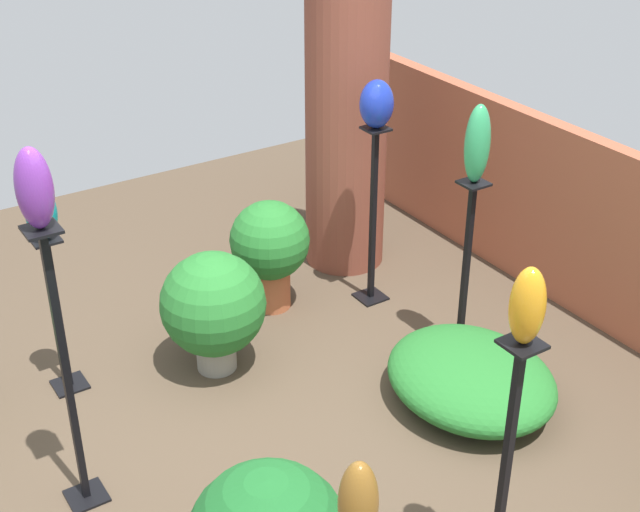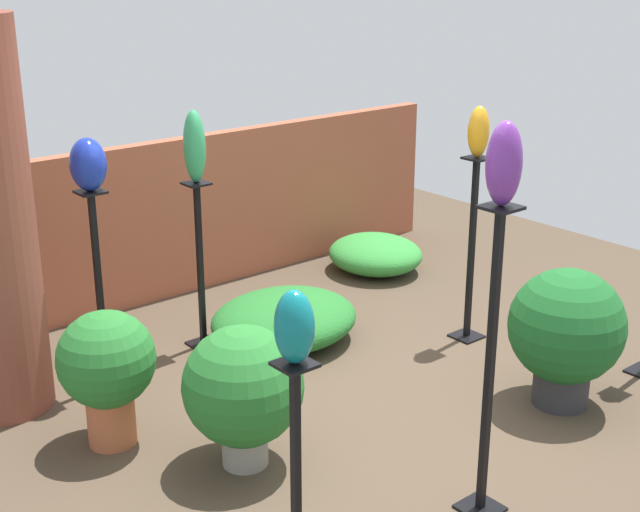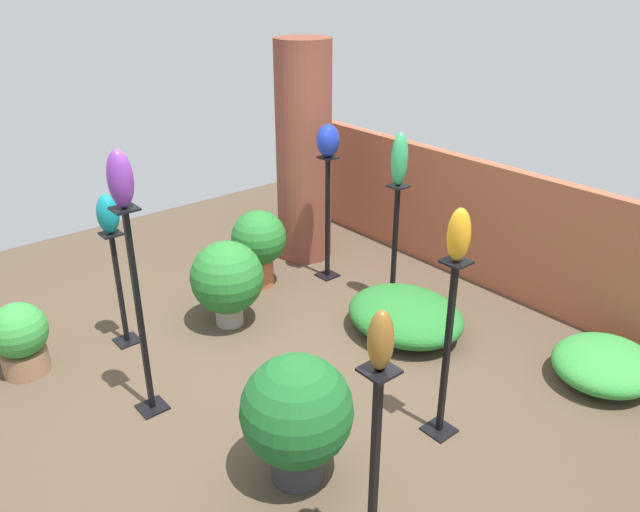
{
  "view_description": "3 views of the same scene",
  "coord_description": "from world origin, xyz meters",
  "px_view_note": "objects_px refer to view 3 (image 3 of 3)",
  "views": [
    {
      "loc": [
        3.33,
        -1.87,
        3.38
      ],
      "look_at": [
        -0.0,
        0.27,
        1.19
      ],
      "focal_mm": 50.0,
      "sensor_mm": 36.0,
      "label": 1
    },
    {
      "loc": [
        -3.33,
        -3.44,
        2.69
      ],
      "look_at": [
        -0.17,
        0.35,
        0.96
      ],
      "focal_mm": 50.0,
      "sensor_mm": 36.0,
      "label": 2
    },
    {
      "loc": [
        3.4,
        -2.46,
        2.99
      ],
      "look_at": [
        0.27,
        0.16,
        1.09
      ],
      "focal_mm": 35.0,
      "sensor_mm": 36.0,
      "label": 3
    }
  ],
  "objects_px": {
    "art_vase_teal": "(108,214)",
    "potted_plant_front_right": "(297,414)",
    "pedestal_teal": "(120,294)",
    "pedestal_violet": "(141,323)",
    "art_vase_jade": "(399,159)",
    "pedestal_jade": "(394,250)",
    "pedestal_bronze": "(374,483)",
    "brick_pillar": "(304,153)",
    "pedestal_cobalt": "(328,224)",
    "art_vase_violet": "(120,179)",
    "potted_plant_near_pillar": "(227,279)",
    "art_vase_amber": "(459,235)",
    "pedestal_amber": "(446,358)",
    "potted_plant_mid_left": "(259,242)",
    "art_vase_cobalt": "(328,141)",
    "potted_plant_front_left": "(20,337)",
    "art_vase_bronze": "(381,340)"
  },
  "relations": [
    {
      "from": "pedestal_teal",
      "to": "potted_plant_near_pillar",
      "type": "height_order",
      "value": "pedestal_teal"
    },
    {
      "from": "brick_pillar",
      "to": "pedestal_jade",
      "type": "relative_size",
      "value": 1.98
    },
    {
      "from": "art_vase_violet",
      "to": "potted_plant_front_left",
      "type": "height_order",
      "value": "art_vase_violet"
    },
    {
      "from": "potted_plant_front_right",
      "to": "potted_plant_mid_left",
      "type": "relative_size",
      "value": 1.09
    },
    {
      "from": "art_vase_violet",
      "to": "potted_plant_mid_left",
      "type": "distance_m",
      "value": 2.47
    },
    {
      "from": "potted_plant_near_pillar",
      "to": "art_vase_teal",
      "type": "bearing_deg",
      "value": -110.42
    },
    {
      "from": "art_vase_jade",
      "to": "potted_plant_front_right",
      "type": "height_order",
      "value": "art_vase_jade"
    },
    {
      "from": "brick_pillar",
      "to": "art_vase_jade",
      "type": "xyz_separation_m",
      "value": [
        1.42,
        -0.04,
        0.26
      ]
    },
    {
      "from": "art_vase_bronze",
      "to": "potted_plant_near_pillar",
      "type": "xyz_separation_m",
      "value": [
        -2.68,
        0.8,
        -1.0
      ]
    },
    {
      "from": "art_vase_jade",
      "to": "pedestal_jade",
      "type": "bearing_deg",
      "value": 0.0
    },
    {
      "from": "pedestal_cobalt",
      "to": "potted_plant_front_right",
      "type": "bearing_deg",
      "value": -44.39
    },
    {
      "from": "pedestal_amber",
      "to": "art_vase_teal",
      "type": "relative_size",
      "value": 4.06
    },
    {
      "from": "pedestal_amber",
      "to": "art_vase_bronze",
      "type": "xyz_separation_m",
      "value": [
        0.47,
        -1.14,
        0.84
      ]
    },
    {
      "from": "pedestal_amber",
      "to": "potted_plant_near_pillar",
      "type": "distance_m",
      "value": 2.23
    },
    {
      "from": "art_vase_jade",
      "to": "art_vase_violet",
      "type": "xyz_separation_m",
      "value": [
        0.0,
        -2.56,
        0.35
      ]
    },
    {
      "from": "brick_pillar",
      "to": "art_vase_violet",
      "type": "relative_size",
      "value": 6.13
    },
    {
      "from": "brick_pillar",
      "to": "pedestal_violet",
      "type": "xyz_separation_m",
      "value": [
        1.42,
        -2.6,
        -0.44
      ]
    },
    {
      "from": "potted_plant_mid_left",
      "to": "pedestal_violet",
      "type": "bearing_deg",
      "value": -57.66
    },
    {
      "from": "pedestal_cobalt",
      "to": "pedestal_violet",
      "type": "height_order",
      "value": "pedestal_violet"
    },
    {
      "from": "art_vase_teal",
      "to": "art_vase_jade",
      "type": "bearing_deg",
      "value": 66.97
    },
    {
      "from": "potted_plant_near_pillar",
      "to": "pedestal_violet",
      "type": "bearing_deg",
      "value": -58.97
    },
    {
      "from": "potted_plant_front_right",
      "to": "pedestal_cobalt",
      "type": "bearing_deg",
      "value": 135.61
    },
    {
      "from": "pedestal_teal",
      "to": "art_vase_cobalt",
      "type": "relative_size",
      "value": 3.2
    },
    {
      "from": "pedestal_violet",
      "to": "art_vase_amber",
      "type": "height_order",
      "value": "art_vase_amber"
    },
    {
      "from": "pedestal_amber",
      "to": "pedestal_jade",
      "type": "bearing_deg",
      "value": 144.18
    },
    {
      "from": "pedestal_violet",
      "to": "art_vase_teal",
      "type": "distance_m",
      "value": 1.11
    },
    {
      "from": "art_vase_teal",
      "to": "potted_plant_mid_left",
      "type": "distance_m",
      "value": 1.69
    },
    {
      "from": "pedestal_amber",
      "to": "potted_plant_front_left",
      "type": "relative_size",
      "value": 2.18
    },
    {
      "from": "pedestal_cobalt",
      "to": "brick_pillar",
      "type": "bearing_deg",
      "value": 163.61
    },
    {
      "from": "pedestal_cobalt",
      "to": "pedestal_bronze",
      "type": "height_order",
      "value": "same"
    },
    {
      "from": "art_vase_amber",
      "to": "potted_plant_near_pillar",
      "type": "xyz_separation_m",
      "value": [
        -2.2,
        -0.34,
        -1.05
      ]
    },
    {
      "from": "pedestal_bronze",
      "to": "potted_plant_front_right",
      "type": "distance_m",
      "value": 0.8
    },
    {
      "from": "art_vase_bronze",
      "to": "pedestal_teal",
      "type": "bearing_deg",
      "value": -178.93
    },
    {
      "from": "pedestal_teal",
      "to": "pedestal_violet",
      "type": "relative_size",
      "value": 0.65
    },
    {
      "from": "pedestal_cobalt",
      "to": "pedestal_violet",
      "type": "bearing_deg",
      "value": -71.22
    },
    {
      "from": "potted_plant_mid_left",
      "to": "potted_plant_front_left",
      "type": "distance_m",
      "value": 2.34
    },
    {
      "from": "art_vase_violet",
      "to": "art_vase_amber",
      "type": "bearing_deg",
      "value": 43.24
    },
    {
      "from": "pedestal_amber",
      "to": "potted_plant_near_pillar",
      "type": "relative_size",
      "value": 1.66
    },
    {
      "from": "pedestal_amber",
      "to": "art_vase_jade",
      "type": "height_order",
      "value": "art_vase_jade"
    },
    {
      "from": "art_vase_teal",
      "to": "art_vase_violet",
      "type": "height_order",
      "value": "art_vase_violet"
    },
    {
      "from": "brick_pillar",
      "to": "art_vase_cobalt",
      "type": "distance_m",
      "value": 0.69
    },
    {
      "from": "pedestal_cobalt",
      "to": "potted_plant_near_pillar",
      "type": "xyz_separation_m",
      "value": [
        0.16,
        -1.32,
        -0.14
      ]
    },
    {
      "from": "pedestal_jade",
      "to": "art_vase_jade",
      "type": "distance_m",
      "value": 0.89
    },
    {
      "from": "brick_pillar",
      "to": "pedestal_cobalt",
      "type": "xyz_separation_m",
      "value": [
        0.6,
        -0.18,
        -0.58
      ]
    },
    {
      "from": "pedestal_jade",
      "to": "art_vase_amber",
      "type": "height_order",
      "value": "art_vase_amber"
    },
    {
      "from": "art_vase_teal",
      "to": "potted_plant_front_right",
      "type": "height_order",
      "value": "art_vase_teal"
    },
    {
      "from": "art_vase_jade",
      "to": "art_vase_violet",
      "type": "bearing_deg",
      "value": -89.93
    },
    {
      "from": "art_vase_amber",
      "to": "art_vase_violet",
      "type": "distance_m",
      "value": 2.13
    },
    {
      "from": "pedestal_bronze",
      "to": "potted_plant_front_left",
      "type": "distance_m",
      "value": 3.22
    },
    {
      "from": "art_vase_bronze",
      "to": "pedestal_cobalt",
      "type": "bearing_deg",
      "value": 143.2
    }
  ]
}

